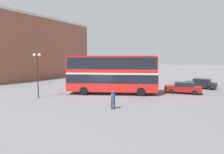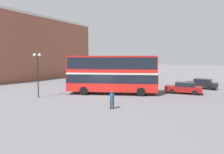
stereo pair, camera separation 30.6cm
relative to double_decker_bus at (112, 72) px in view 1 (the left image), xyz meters
name	(u,v)px [view 1 (the left image)]	position (x,y,z in m)	size (l,w,h in m)	color
ground_plane	(103,96)	(-0.42, -1.40, -2.79)	(240.00, 240.00, 0.00)	slate
building_row_left	(30,48)	(-25.56, 7.81, 3.95)	(9.30, 30.17, 13.45)	#935642
double_decker_bus	(112,72)	(0.00, 0.00, 0.00)	(11.28, 6.96, 4.86)	red
pedestrian_foreground	(113,98)	(3.83, -6.46, -1.78)	(0.55, 0.55, 1.64)	#232328
parked_car_kerb_near	(201,83)	(9.26, 10.88, -2.03)	(4.49, 2.33, 1.47)	black
parked_car_kerb_far	(183,88)	(7.77, 5.04, -2.04)	(4.70, 2.44, 1.47)	maroon
parked_car_side_street	(132,77)	(-4.24, 15.79, -2.02)	(4.55, 2.54, 1.53)	silver
street_lamp_twin_globe	(37,65)	(-6.16, -6.36, 0.96)	(1.18, 0.34, 5.10)	black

